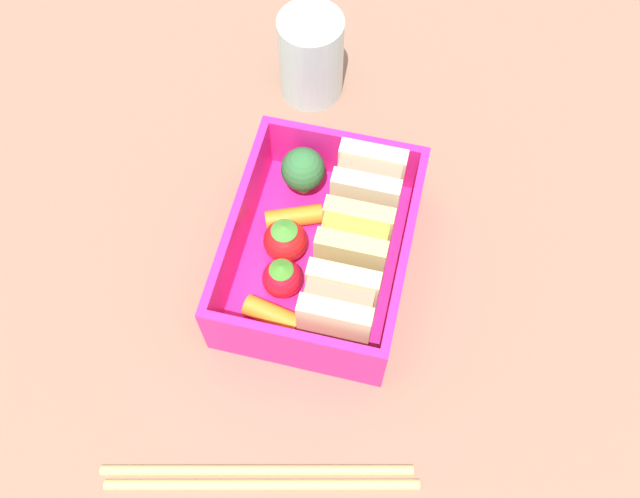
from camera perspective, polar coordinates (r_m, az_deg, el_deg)
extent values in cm
cube|color=#8A634F|center=(54.44, 0.00, -1.77)|extent=(120.00, 120.00, 2.00)
cube|color=#F41F88|center=(52.99, 0.00, -1.03)|extent=(16.30, 12.52, 1.20)
cube|color=#F41F88|center=(50.02, 6.66, -0.93)|extent=(16.30, 0.60, 4.82)
cube|color=#F41F88|center=(51.29, -6.50, 1.83)|extent=(16.30, 0.60, 4.82)
cube|color=#F41F88|center=(54.29, 1.93, 7.64)|extent=(0.60, 11.32, 4.82)
cube|color=#F41F88|center=(47.30, -2.22, -7.77)|extent=(0.60, 11.32, 4.82)
cube|color=beige|center=(52.62, 4.12, 5.98)|extent=(1.26, 4.82, 6.04)
cube|color=#D87259|center=(51.94, 3.84, 4.84)|extent=(1.26, 4.44, 5.56)
cube|color=beige|center=(51.29, 3.55, 3.68)|extent=(1.26, 4.82, 6.04)
cube|color=tan|center=(50.15, 3.02, 1.47)|extent=(1.26, 4.82, 6.04)
cube|color=yellow|center=(49.56, 2.71, 0.22)|extent=(1.26, 4.44, 5.56)
cube|color=tan|center=(49.00, 2.40, -1.05)|extent=(1.26, 4.82, 6.04)
cube|color=#DAC088|center=(48.04, 1.82, -3.46)|extent=(1.26, 4.82, 6.04)
cube|color=#D87259|center=(47.55, 1.49, -4.82)|extent=(1.26, 4.44, 5.56)
cube|color=#DAC088|center=(47.10, 1.15, -6.21)|extent=(1.26, 4.82, 6.04)
cylinder|color=#96C763|center=(54.77, -1.34, 5.29)|extent=(1.04, 1.04, 1.52)
sphere|color=#2F6C37|center=(53.15, -1.38, 6.39)|extent=(3.32, 3.32, 3.32)
cylinder|color=orange|center=(53.28, -2.10, 2.58)|extent=(2.98, 4.50, 1.48)
sphere|color=red|center=(51.36, -2.81, 0.62)|extent=(3.18, 3.18, 3.18)
cone|color=#449031|center=(49.69, -2.90, 1.63)|extent=(1.91, 1.91, 0.60)
sphere|color=red|center=(50.25, -3.04, -2.37)|extent=(2.86, 2.86, 2.86)
cone|color=#42902B|center=(48.69, -3.13, -1.52)|extent=(1.71, 1.71, 0.60)
cylinder|color=orange|center=(49.94, -3.85, -5.26)|extent=(2.22, 4.22, 1.51)
cylinder|color=tan|center=(48.77, -5.08, -17.15)|extent=(5.44, 20.11, 0.70)
cylinder|color=tan|center=(48.64, -5.12, -18.11)|extent=(5.44, 20.11, 0.70)
cylinder|color=silver|center=(59.86, -0.72, 15.13)|extent=(5.27, 5.27, 7.71)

